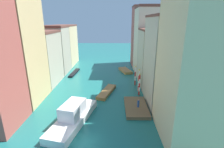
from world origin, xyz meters
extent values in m
plane|color=#1E6B66|center=(0.00, 24.50, 0.00)|extent=(154.00, 154.00, 0.00)
cube|color=#DBB77A|center=(-13.39, 12.07, 10.17)|extent=(6.68, 8.91, 20.34)
cube|color=#BCB299|center=(-13.39, 21.74, 6.12)|extent=(6.68, 10.05, 12.24)
cube|color=brown|center=(-13.39, 21.74, 12.52)|extent=(6.81, 10.25, 0.56)
cube|color=#BCB299|center=(-13.39, 31.34, 6.55)|extent=(6.68, 8.26, 13.10)
cube|color=brown|center=(-13.39, 31.34, 13.43)|extent=(6.81, 8.42, 0.66)
cube|color=beige|center=(-13.39, 41.32, 6.62)|extent=(6.68, 11.31, 13.24)
cube|color=brown|center=(-13.39, 41.32, 13.47)|extent=(6.81, 11.53, 0.46)
cube|color=beige|center=(13.39, 1.77, 9.50)|extent=(6.68, 9.32, 19.00)
cube|color=#BCB299|center=(13.39, 12.05, 7.78)|extent=(6.68, 10.14, 15.56)
cube|color=brown|center=(13.39, 12.05, 15.79)|extent=(6.81, 10.34, 0.45)
cube|color=#BCB299|center=(13.39, 22.18, 6.41)|extent=(6.68, 8.96, 12.83)
cube|color=brown|center=(13.39, 22.18, 13.05)|extent=(6.81, 9.14, 0.43)
cube|color=beige|center=(13.39, 31.72, 9.14)|extent=(6.68, 9.69, 18.29)
cube|color=brown|center=(13.39, 31.72, 18.63)|extent=(6.81, 9.88, 0.68)
cube|color=#B25147|center=(13.39, 41.09, 9.63)|extent=(6.68, 7.89, 19.26)
cube|color=brown|center=(13.39, 41.09, 19.48)|extent=(6.81, 8.05, 0.44)
cube|color=brown|center=(7.80, 8.92, 0.28)|extent=(3.91, 7.54, 0.56)
cylinder|color=#234C93|center=(8.08, 8.45, 1.19)|extent=(0.36, 0.36, 1.25)
sphere|color=tan|center=(8.08, 8.45, 1.94)|extent=(0.26, 0.26, 0.26)
cylinder|color=red|center=(9.11, 14.69, 0.44)|extent=(0.30, 0.30, 0.89)
cylinder|color=white|center=(9.11, 14.69, 1.33)|extent=(0.30, 0.30, 0.89)
cylinder|color=red|center=(9.11, 14.69, 2.22)|extent=(0.30, 0.30, 0.89)
cylinder|color=white|center=(9.11, 14.69, 3.11)|extent=(0.30, 0.30, 0.89)
cylinder|color=red|center=(9.11, 14.69, 4.00)|extent=(0.30, 0.30, 0.89)
sphere|color=gold|center=(9.11, 14.69, 4.56)|extent=(0.33, 0.33, 0.33)
cylinder|color=red|center=(9.32, 16.96, 0.59)|extent=(0.31, 0.31, 1.19)
cylinder|color=white|center=(9.32, 16.96, 1.78)|extent=(0.31, 0.31, 1.19)
cylinder|color=red|center=(9.32, 16.96, 2.96)|extent=(0.31, 0.31, 1.19)
cylinder|color=white|center=(9.32, 16.96, 4.15)|extent=(0.31, 0.31, 1.19)
sphere|color=gold|center=(9.32, 16.96, 4.87)|extent=(0.34, 0.34, 0.34)
cylinder|color=red|center=(8.95, 20.62, 0.56)|extent=(0.27, 0.27, 1.12)
cylinder|color=white|center=(8.95, 20.62, 1.68)|extent=(0.27, 0.27, 1.12)
cylinder|color=red|center=(8.95, 20.62, 2.81)|extent=(0.27, 0.27, 1.12)
cylinder|color=white|center=(8.95, 20.62, 3.93)|extent=(0.27, 0.27, 1.12)
sphere|color=gold|center=(8.95, 20.62, 4.60)|extent=(0.30, 0.30, 0.30)
cube|color=white|center=(-2.34, 4.48, 0.58)|extent=(6.03, 12.14, 1.16)
cube|color=silver|center=(-2.34, 4.48, 2.20)|extent=(3.56, 5.04, 2.08)
cube|color=black|center=(-7.95, 29.71, 0.24)|extent=(1.71, 8.20, 0.48)
cube|color=olive|center=(2.26, 15.62, 0.31)|extent=(4.08, 7.94, 0.61)
cube|color=olive|center=(7.31, 31.89, 0.34)|extent=(4.10, 6.77, 0.69)
camera|label=1|loc=(3.83, -18.13, 14.97)|focal=27.16mm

